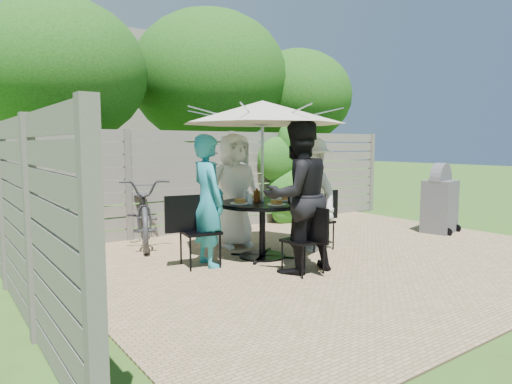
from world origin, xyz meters
TOP-DOWN VIEW (x-y plane):
  - backyard_envelope at (0.09, 10.29)m, footprint 60.00×60.00m
  - patio_table at (-0.88, 0.79)m, footprint 1.32×1.32m
  - umbrella at (-0.88, 0.79)m, footprint 2.45×2.45m
  - chair_back at (-0.80, 1.75)m, footprint 0.42×0.61m
  - person_back at (-0.81, 1.62)m, footprint 0.91×0.63m
  - chair_left at (-1.85, 0.88)m, footprint 0.72×0.53m
  - person_left at (-1.71, 0.86)m, footprint 0.47×0.66m
  - chair_front at (-0.96, -0.17)m, footprint 0.44×0.63m
  - person_front at (-0.95, -0.03)m, footprint 0.99×0.80m
  - chair_right at (0.08, 0.71)m, footprint 0.66×0.45m
  - person_right at (-0.06, 0.72)m, footprint 0.73×1.16m
  - plate_back at (-0.85, 1.15)m, footprint 0.26×0.26m
  - plate_left at (-1.24, 0.82)m, footprint 0.26×0.26m
  - plate_front at (-0.91, 0.43)m, footprint 0.26×0.26m
  - plate_right at (-0.52, 0.76)m, footprint 0.26×0.26m
  - glass_back at (-0.97, 1.06)m, footprint 0.07×0.07m
  - glass_left at (-1.15, 0.71)m, footprint 0.07×0.07m
  - glass_front at (-0.80, 0.53)m, footprint 0.07×0.07m
  - glass_right at (-0.62, 0.88)m, footprint 0.07×0.07m
  - syrup_jug at (-0.94, 0.85)m, footprint 0.09×0.09m
  - coffee_cup at (-0.77, 1.00)m, footprint 0.08×0.08m
  - bicycle at (-1.89, 2.60)m, footprint 1.37×2.19m
  - bbq_grill at (2.81, 0.41)m, footprint 0.72×0.61m

SIDE VIEW (x-z plane):
  - chair_back at x=-0.80m, z-range -0.17..0.67m
  - chair_front at x=-0.96m, z-range -0.17..0.69m
  - chair_right at x=0.08m, z-range -0.18..0.72m
  - chair_left at x=-1.85m, z-range -0.19..0.77m
  - bicycle at x=-1.89m, z-range 0.00..1.08m
  - patio_table at x=-0.88m, z-range 0.16..0.96m
  - bbq_grill at x=2.81m, z-range -0.06..1.21m
  - plate_back at x=-0.85m, z-range 0.79..0.86m
  - plate_left at x=-1.24m, z-range 0.79..0.86m
  - plate_front at x=-0.91m, z-range 0.79..0.86m
  - plate_right at x=-0.52m, z-range 0.79..0.86m
  - person_right at x=-0.06m, z-range 0.00..1.71m
  - coffee_cup at x=-0.77m, z-range 0.80..0.92m
  - person_left at x=-1.71m, z-range 0.00..1.73m
  - glass_back at x=-0.97m, z-range 0.80..0.94m
  - glass_left at x=-1.15m, z-range 0.80..0.94m
  - glass_front at x=-0.80m, z-range 0.80..0.94m
  - glass_right at x=-0.62m, z-range 0.80..0.94m
  - syrup_jug at x=-0.94m, z-range 0.80..0.96m
  - person_back at x=-0.81m, z-range 0.00..1.77m
  - person_front at x=-0.95m, z-range 0.00..1.92m
  - umbrella at x=-0.88m, z-range 0.94..3.13m
  - backyard_envelope at x=0.09m, z-range 0.11..5.11m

